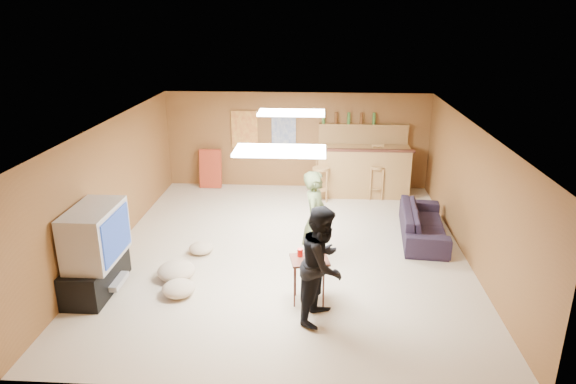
# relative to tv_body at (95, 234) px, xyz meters

# --- Properties ---
(ground) EXTENTS (7.00, 7.00, 0.00)m
(ground) POSITION_rel_tv_body_xyz_m (2.65, 1.50, -0.90)
(ground) COLOR #C7B498
(ground) RESTS_ON ground
(ceiling) EXTENTS (6.00, 7.00, 0.02)m
(ceiling) POSITION_rel_tv_body_xyz_m (2.65, 1.50, 1.30)
(ceiling) COLOR silver
(ceiling) RESTS_ON ground
(wall_back) EXTENTS (6.00, 0.02, 2.20)m
(wall_back) POSITION_rel_tv_body_xyz_m (2.65, 5.00, 0.20)
(wall_back) COLOR brown
(wall_back) RESTS_ON ground
(wall_front) EXTENTS (6.00, 0.02, 2.20)m
(wall_front) POSITION_rel_tv_body_xyz_m (2.65, -2.00, 0.20)
(wall_front) COLOR brown
(wall_front) RESTS_ON ground
(wall_left) EXTENTS (0.02, 7.00, 2.20)m
(wall_left) POSITION_rel_tv_body_xyz_m (-0.35, 1.50, 0.20)
(wall_left) COLOR brown
(wall_left) RESTS_ON ground
(wall_right) EXTENTS (0.02, 7.00, 2.20)m
(wall_right) POSITION_rel_tv_body_xyz_m (5.65, 1.50, 0.20)
(wall_right) COLOR brown
(wall_right) RESTS_ON ground
(tv_stand) EXTENTS (0.55, 1.30, 0.50)m
(tv_stand) POSITION_rel_tv_body_xyz_m (-0.07, 0.00, -0.65)
(tv_stand) COLOR black
(tv_stand) RESTS_ON ground
(dvd_box) EXTENTS (0.35, 0.50, 0.08)m
(dvd_box) POSITION_rel_tv_body_xyz_m (0.15, 0.00, -0.75)
(dvd_box) COLOR #B2B2B7
(dvd_box) RESTS_ON tv_stand
(tv_body) EXTENTS (0.60, 1.10, 0.80)m
(tv_body) POSITION_rel_tv_body_xyz_m (0.00, 0.00, 0.00)
(tv_body) COLOR #B2B2B7
(tv_body) RESTS_ON tv_stand
(tv_screen) EXTENTS (0.02, 0.95, 0.65)m
(tv_screen) POSITION_rel_tv_body_xyz_m (0.31, 0.00, 0.00)
(tv_screen) COLOR navy
(tv_screen) RESTS_ON tv_body
(bar_counter) EXTENTS (2.00, 0.60, 1.10)m
(bar_counter) POSITION_rel_tv_body_xyz_m (4.15, 4.45, -0.35)
(bar_counter) COLOR olive
(bar_counter) RESTS_ON ground
(bar_lip) EXTENTS (2.10, 0.12, 0.05)m
(bar_lip) POSITION_rel_tv_body_xyz_m (4.15, 4.20, 0.20)
(bar_lip) COLOR #431E15
(bar_lip) RESTS_ON bar_counter
(bar_shelf) EXTENTS (2.00, 0.18, 0.05)m
(bar_shelf) POSITION_rel_tv_body_xyz_m (4.15, 4.90, 0.60)
(bar_shelf) COLOR olive
(bar_shelf) RESTS_ON bar_backing
(bar_backing) EXTENTS (2.00, 0.14, 0.60)m
(bar_backing) POSITION_rel_tv_body_xyz_m (4.15, 4.92, 0.30)
(bar_backing) COLOR olive
(bar_backing) RESTS_ON bar_counter
(poster_left) EXTENTS (0.60, 0.03, 0.85)m
(poster_left) POSITION_rel_tv_body_xyz_m (1.45, 4.96, 0.45)
(poster_left) COLOR #BF3F26
(poster_left) RESTS_ON wall_back
(poster_right) EXTENTS (0.55, 0.03, 0.80)m
(poster_right) POSITION_rel_tv_body_xyz_m (2.35, 4.96, 0.45)
(poster_right) COLOR #334C99
(poster_right) RESTS_ON wall_back
(folding_chair_stack) EXTENTS (0.50, 0.26, 0.91)m
(folding_chair_stack) POSITION_rel_tv_body_xyz_m (0.65, 4.80, -0.45)
(folding_chair_stack) COLOR #B23920
(folding_chair_stack) RESTS_ON ground
(ceiling_panel_front) EXTENTS (1.20, 0.60, 0.04)m
(ceiling_panel_front) POSITION_rel_tv_body_xyz_m (2.65, 0.00, 1.27)
(ceiling_panel_front) COLOR white
(ceiling_panel_front) RESTS_ON ceiling
(ceiling_panel_back) EXTENTS (1.20, 0.60, 0.04)m
(ceiling_panel_back) POSITION_rel_tv_body_xyz_m (2.65, 2.70, 1.27)
(ceiling_panel_back) COLOR white
(ceiling_panel_back) RESTS_ON ceiling
(person_olive) EXTENTS (0.49, 0.65, 1.62)m
(person_olive) POSITION_rel_tv_body_xyz_m (3.13, 0.91, -0.09)
(person_olive) COLOR #515F37
(person_olive) RESTS_ON ground
(person_black) EXTENTS (0.84, 0.94, 1.59)m
(person_black) POSITION_rel_tv_body_xyz_m (3.24, -0.52, -0.10)
(person_black) COLOR black
(person_black) RESTS_ON ground
(sofa) EXTENTS (0.93, 1.98, 0.56)m
(sofa) POSITION_rel_tv_body_xyz_m (5.08, 2.19, -0.62)
(sofa) COLOR black
(sofa) RESTS_ON ground
(tray_table) EXTENTS (0.58, 0.50, 0.67)m
(tray_table) POSITION_rel_tv_body_xyz_m (3.06, -0.13, -0.56)
(tray_table) COLOR #431E15
(tray_table) RESTS_ON ground
(cup_red_near) EXTENTS (0.10, 0.10, 0.11)m
(cup_red_near) POSITION_rel_tv_body_xyz_m (2.93, -0.06, -0.17)
(cup_red_near) COLOR red
(cup_red_near) RESTS_ON tray_table
(cup_red_far) EXTENTS (0.10, 0.10, 0.11)m
(cup_red_far) POSITION_rel_tv_body_xyz_m (3.13, -0.21, -0.18)
(cup_red_far) COLOR red
(cup_red_far) RESTS_ON tray_table
(cup_blue) EXTENTS (0.09, 0.09, 0.11)m
(cup_blue) POSITION_rel_tv_body_xyz_m (3.18, -0.03, -0.18)
(cup_blue) COLOR #1F1593
(cup_blue) RESTS_ON tray_table
(bar_stool_left) EXTENTS (0.49, 0.49, 1.24)m
(bar_stool_left) POSITION_rel_tv_body_xyz_m (3.21, 4.04, -0.28)
(bar_stool_left) COLOR olive
(bar_stool_left) RESTS_ON ground
(bar_stool_right) EXTENTS (0.51, 0.51, 1.32)m
(bar_stool_right) POSITION_rel_tv_body_xyz_m (4.43, 4.26, -0.24)
(bar_stool_right) COLOR olive
(bar_stool_right) RESTS_ON ground
(cushion_near_tv) EXTENTS (0.63, 0.63, 0.26)m
(cushion_near_tv) POSITION_rel_tv_body_xyz_m (1.01, 0.41, -0.77)
(cushion_near_tv) COLOR tan
(cushion_near_tv) RESTS_ON ground
(cushion_mid) EXTENTS (0.43, 0.43, 0.19)m
(cushion_mid) POSITION_rel_tv_body_xyz_m (1.19, 1.31, -0.81)
(cushion_mid) COLOR tan
(cushion_mid) RESTS_ON ground
(cushion_far) EXTENTS (0.58, 0.58, 0.22)m
(cushion_far) POSITION_rel_tv_body_xyz_m (1.17, -0.08, -0.79)
(cushion_far) COLOR tan
(cushion_far) RESTS_ON ground
(bottle_row) EXTENTS (1.20, 0.08, 0.26)m
(bottle_row) POSITION_rel_tv_body_xyz_m (3.81, 4.88, 0.75)
(bottle_row) COLOR #3F7233
(bottle_row) RESTS_ON bar_shelf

